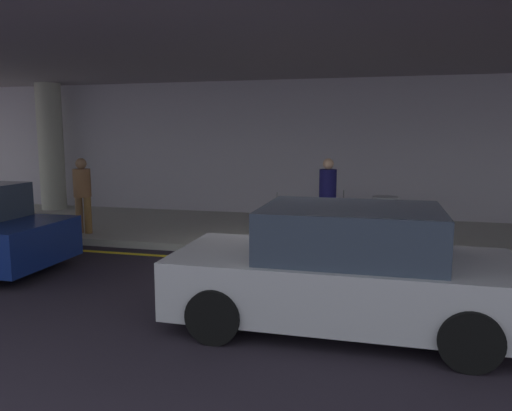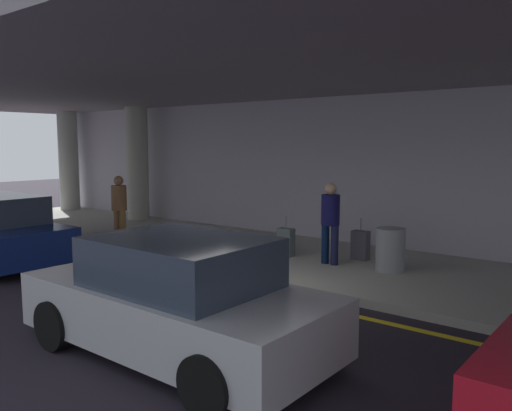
# 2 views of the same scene
# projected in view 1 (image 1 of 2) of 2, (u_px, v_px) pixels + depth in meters

# --- Properties ---
(ground_plane) EXTENTS (60.00, 60.00, 0.00)m
(ground_plane) POSITION_uv_depth(u_px,v_px,m) (293.00, 273.00, 8.40)
(ground_plane) COLOR #241E28
(sidewalk) EXTENTS (26.00, 4.20, 0.15)m
(sidewalk) POSITION_uv_depth(u_px,v_px,m) (317.00, 234.00, 11.36)
(sidewalk) COLOR #AFAEA2
(sidewalk) RESTS_ON ground
(lane_stripe_yellow) EXTENTS (26.00, 0.14, 0.01)m
(lane_stripe_yellow) POSITION_uv_depth(u_px,v_px,m) (299.00, 265.00, 8.94)
(lane_stripe_yellow) COLOR yellow
(lane_stripe_yellow) RESTS_ON ground
(support_column_left_mid) EXTENTS (0.71, 0.71, 3.65)m
(support_column_left_mid) POSITION_uv_depth(u_px,v_px,m) (51.00, 147.00, 14.39)
(support_column_left_mid) COLOR #B2B29E
(support_column_left_mid) RESTS_ON sidewalk
(ceiling_overhang) EXTENTS (28.00, 13.20, 0.30)m
(ceiling_overhang) POSITION_uv_depth(u_px,v_px,m) (317.00, 57.00, 10.32)
(ceiling_overhang) COLOR gray
(ceiling_overhang) RESTS_ON support_column_far_left
(terminal_back_wall) EXTENTS (26.00, 0.30, 3.80)m
(terminal_back_wall) POSITION_uv_depth(u_px,v_px,m) (328.00, 151.00, 13.25)
(terminal_back_wall) COLOR #BAB3C0
(terminal_back_wall) RESTS_ON ground
(car_silver) EXTENTS (4.10, 1.92, 1.50)m
(car_silver) POSITION_uv_depth(u_px,v_px,m) (343.00, 270.00, 6.00)
(car_silver) COLOR #B0B0B5
(car_silver) RESTS_ON ground
(traveler_with_luggage) EXTENTS (0.38, 0.38, 1.68)m
(traveler_with_luggage) POSITION_uv_depth(u_px,v_px,m) (82.00, 190.00, 10.94)
(traveler_with_luggage) COLOR olive
(traveler_with_luggage) RESTS_ON sidewalk
(person_waiting_for_ride) EXTENTS (0.38, 0.38, 1.68)m
(person_waiting_for_ride) POSITION_uv_depth(u_px,v_px,m) (328.00, 191.00, 10.84)
(person_waiting_for_ride) COLOR #081839
(person_waiting_for_ride) RESTS_ON sidewalk
(suitcase_upright_primary) EXTENTS (0.36, 0.22, 0.90)m
(suitcase_upright_primary) POSITION_uv_depth(u_px,v_px,m) (343.00, 215.00, 11.61)
(suitcase_upright_primary) COLOR #52525C
(suitcase_upright_primary) RESTS_ON sidewalk
(suitcase_upright_secondary) EXTENTS (0.36, 0.22, 0.90)m
(suitcase_upright_secondary) POSITION_uv_depth(u_px,v_px,m) (277.00, 217.00, 11.27)
(suitcase_upright_secondary) COLOR #546162
(suitcase_upright_secondary) RESTS_ON sidewalk
(trash_bin_steel) EXTENTS (0.56, 0.56, 0.85)m
(trash_bin_steel) POSITION_uv_depth(u_px,v_px,m) (385.00, 216.00, 10.80)
(trash_bin_steel) COLOR gray
(trash_bin_steel) RESTS_ON sidewalk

